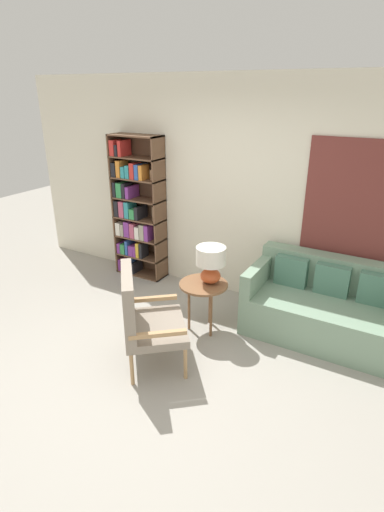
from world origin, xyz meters
TOP-DOWN VIEW (x-y plane):
  - ground_plane at (0.00, 0.00)m, footprint 14.00×14.00m
  - wall_back at (0.03, 2.03)m, footprint 6.40×0.08m
  - bookshelf at (-1.37, 1.84)m, footprint 0.73×0.30m
  - armchair at (-0.05, 0.18)m, footprint 0.88×0.90m
  - couch at (1.37, 1.58)m, footprint 1.65×0.86m
  - side_table at (0.17, 0.99)m, footprint 0.53×0.53m
  - table_lamp at (0.23, 1.05)m, footprint 0.32×0.32m

SIDE VIEW (x-z plane):
  - ground_plane at x=0.00m, z-range 0.00..0.00m
  - couch at x=1.37m, z-range -0.09..0.74m
  - side_table at x=0.17m, z-range 0.22..0.80m
  - armchair at x=-0.05m, z-range 0.06..1.04m
  - table_lamp at x=0.23m, z-range 0.62..1.03m
  - bookshelf at x=-1.37m, z-range -0.04..1.93m
  - wall_back at x=0.03m, z-range 0.00..2.70m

